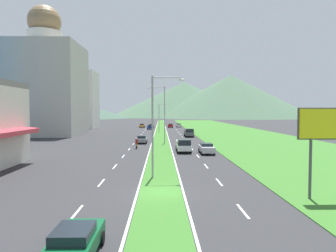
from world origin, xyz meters
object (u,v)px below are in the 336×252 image
at_px(car_0, 142,125).
at_px(car_4, 151,126).
at_px(car_3, 179,125).
at_px(pickup_truck_0, 184,146).
at_px(street_lamp_far, 161,116).
at_px(car_5, 142,139).
at_px(motorcycle_rider, 137,144).
at_px(street_lamp_near, 156,119).
at_px(car_1, 207,148).
at_px(car_7, 74,242).
at_px(car_2, 150,127).
at_px(car_6, 170,126).
at_px(pickup_truck_1, 189,133).
at_px(street_lamp_mid, 163,111).

bearing_deg(car_0, car_4, -136.41).
xyz_separation_m(car_3, pickup_truck_0, (-3.35, -71.74, 0.27)).
bearing_deg(street_lamp_far, car_5, -96.74).
height_order(car_5, pickup_truck_0, pickup_truck_0).
bearing_deg(car_4, car_0, 43.59).
height_order(car_0, motorcycle_rider, motorcycle_rider).
distance_m(car_0, car_5, 56.53).
xyz_separation_m(street_lamp_near, car_1, (7.04, 15.95, -4.62)).
height_order(street_lamp_near, car_3, street_lamp_near).
relative_size(car_3, car_7, 0.93).
bearing_deg(car_2, pickup_truck_0, -172.98).
bearing_deg(car_5, car_6, -7.26).
bearing_deg(pickup_truck_1, street_lamp_mid, -23.18).
relative_size(car_5, car_6, 1.01).
relative_size(street_lamp_mid, car_0, 2.36).
height_order(pickup_truck_1, motorcycle_rider, pickup_truck_1).
xyz_separation_m(street_lamp_far, car_0, (-6.94, 26.40, -4.09)).
bearing_deg(street_lamp_far, pickup_truck_1, -66.33).
relative_size(street_lamp_mid, car_2, 2.63).
height_order(street_lamp_far, car_2, street_lamp_far).
height_order(car_2, car_5, car_2).
height_order(car_0, pickup_truck_1, pickup_truck_1).
bearing_deg(pickup_truck_1, car_5, -35.49).
height_order(car_2, motorcycle_rider, motorcycle_rider).
xyz_separation_m(car_1, car_5, (-10.25, 14.62, -0.03)).
height_order(car_0, car_6, car_0).
distance_m(car_6, pickup_truck_1, 41.82).
relative_size(street_lamp_mid, pickup_truck_1, 2.00).
distance_m(car_7, pickup_truck_1, 61.67).
xyz_separation_m(car_1, car_4, (-10.11, 67.34, -0.02)).
height_order(car_1, car_5, car_1).
bearing_deg(car_6, car_1, 2.50).
xyz_separation_m(street_lamp_far, motorcycle_rider, (-3.89, -38.43, -4.09)).
distance_m(street_lamp_mid, motorcycle_rider, 10.68).
xyz_separation_m(car_1, car_6, (-3.09, 70.84, -0.05)).
bearing_deg(car_5, street_lamp_near, -173.99).
xyz_separation_m(car_2, pickup_truck_0, (7.05, -57.32, 0.20)).
bearing_deg(car_0, car_1, -169.13).
bearing_deg(street_lamp_mid, car_0, 97.44).
bearing_deg(car_1, car_4, -171.46).
bearing_deg(street_lamp_far, car_4, 98.54).
relative_size(street_lamp_near, car_4, 2.24).
distance_m(car_2, car_7, 90.87).
bearing_deg(car_2, car_3, -35.83).
height_order(car_5, motorcycle_rider, motorcycle_rider).
relative_size(car_6, pickup_truck_0, 0.78).
height_order(car_1, pickup_truck_0, pickup_truck_0).
xyz_separation_m(street_lamp_mid, car_6, (3.15, 56.50, -5.43)).
height_order(car_2, car_7, car_2).
height_order(street_lamp_mid, pickup_truck_1, street_lamp_mid).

